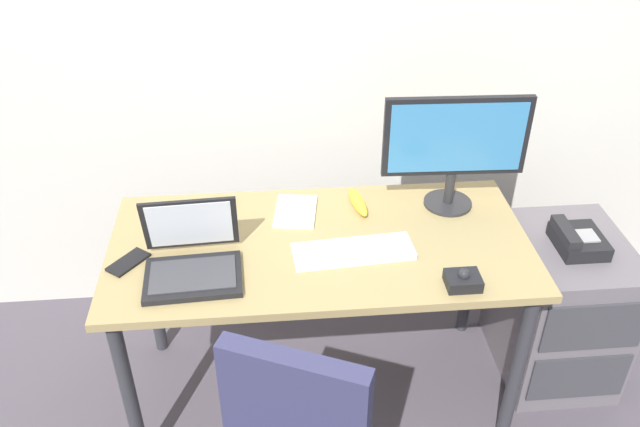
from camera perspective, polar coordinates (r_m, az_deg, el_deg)
name	(u,v)px	position (r m, az deg, el deg)	size (l,w,h in m)	color
ground_plane	(320,387)	(2.80, 0.00, -14.80)	(8.00, 8.00, 0.00)	#49434C
desk	(320,261)	(2.35, 0.00, -4.15)	(1.46, 0.70, 0.75)	#968151
file_cabinet	(559,307)	(2.85, 19.93, -7.58)	(0.42, 0.53, 0.63)	#5D575D
desk_phone	(577,240)	(2.63, 21.36, -2.13)	(0.17, 0.20, 0.09)	black
monitor_main	(455,144)	(2.40, 11.64, 5.92)	(0.52, 0.18, 0.44)	#262628
keyboard	(353,251)	(2.23, 2.88, -3.25)	(0.42, 0.17, 0.03)	silver
laptop	(192,257)	(2.18, -11.01, -3.73)	(0.32, 0.29, 0.23)	black
trackball_mouse	(463,280)	(2.15, 12.27, -5.63)	(0.11, 0.09, 0.07)	black
coffee_mug	(181,218)	(2.38, -11.94, -0.36)	(0.09, 0.08, 0.10)	#933530
paper_notepad	(296,211)	(2.44, -2.13, 0.19)	(0.15, 0.21, 0.01)	white
cell_phone	(128,262)	(2.29, -16.25, -4.06)	(0.07, 0.14, 0.01)	black
banana	(358,202)	(2.47, 3.29, 1.00)	(0.19, 0.04, 0.04)	yellow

